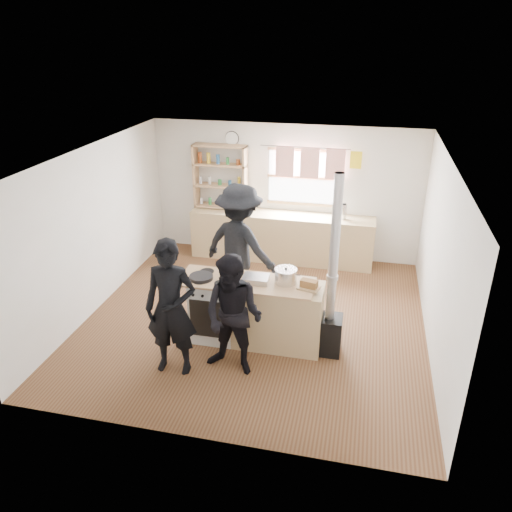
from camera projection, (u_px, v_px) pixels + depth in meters
name	position (u px, v px, depth m)	size (l,w,h in m)	color
ground	(255.00, 319.00, 7.59)	(5.00, 5.00, 0.01)	brown
back_counter	(281.00, 237.00, 9.37)	(3.40, 0.55, 0.90)	tan
shelving_unit	(220.00, 176.00, 9.27)	(1.00, 0.28, 1.20)	tan
thermos	(344.00, 212.00, 8.90)	(0.10, 0.10, 0.28)	silver
cooking_island	(257.00, 312.00, 6.88)	(1.97, 0.64, 0.93)	white
skillet_greens	(201.00, 277.00, 6.76)	(0.41, 0.41, 0.05)	black
roast_tray	(256.00, 279.00, 6.68)	(0.35, 0.28, 0.08)	silver
stockpot_stove	(231.00, 270.00, 6.85)	(0.21, 0.21, 0.17)	#B0B0B2
stockpot_counter	(286.00, 276.00, 6.62)	(0.30, 0.30, 0.22)	silver
bread_board	(309.00, 285.00, 6.50)	(0.32, 0.26, 0.12)	tan
flue_heater	(330.00, 310.00, 6.57)	(0.35, 0.35, 2.50)	black
person_near_left	(171.00, 308.00, 6.12)	(0.65, 0.43, 1.79)	black
person_near_right	(233.00, 316.00, 6.14)	(0.78, 0.61, 1.60)	black
person_far	(240.00, 246.00, 7.65)	(1.27, 0.73, 1.96)	black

